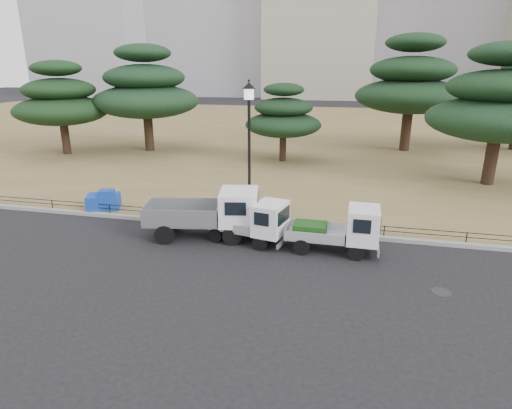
% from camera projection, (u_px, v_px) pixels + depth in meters
% --- Properties ---
extents(ground, '(220.00, 220.00, 0.00)m').
position_uv_depth(ground, '(243.00, 255.00, 15.42)').
color(ground, black).
extents(lawn, '(120.00, 56.00, 0.15)m').
position_uv_depth(lawn, '(319.00, 132.00, 43.75)').
color(lawn, olive).
rests_on(lawn, ground).
extents(curb, '(120.00, 0.25, 0.16)m').
position_uv_depth(curb, '(259.00, 228.00, 17.80)').
color(curb, gray).
rests_on(curb, ground).
extents(truck_large, '(4.65, 2.54, 1.92)m').
position_uv_depth(truck_large, '(209.00, 211.00, 16.79)').
color(truck_large, black).
rests_on(truck_large, ground).
extents(truck_kei_front, '(3.38, 1.95, 1.68)m').
position_uv_depth(truck_kei_front, '(252.00, 222.00, 16.36)').
color(truck_kei_front, black).
rests_on(truck_kei_front, ground).
extents(truck_kei_rear, '(3.32, 1.47, 1.73)m').
position_uv_depth(truck_kei_rear, '(340.00, 229.00, 15.51)').
color(truck_kei_rear, black).
rests_on(truck_kei_rear, ground).
extents(street_lamp, '(0.52, 0.52, 5.77)m').
position_uv_depth(street_lamp, '(249.00, 131.00, 16.97)').
color(street_lamp, black).
rests_on(street_lamp, lawn).
extents(pipe_fence, '(38.00, 0.04, 0.40)m').
position_uv_depth(pipe_fence, '(260.00, 219.00, 17.83)').
color(pipe_fence, black).
rests_on(pipe_fence, lawn).
extents(tarp_pile, '(1.70, 1.49, 0.95)m').
position_uv_depth(tarp_pile, '(104.00, 201.00, 19.92)').
color(tarp_pile, '#1643B1').
rests_on(tarp_pile, lawn).
extents(manhole, '(0.60, 0.60, 0.01)m').
position_uv_depth(manhole, '(441.00, 292.00, 12.90)').
color(manhole, '#2D2D30').
rests_on(manhole, ground).
extents(pine_west_far, '(6.73, 6.73, 6.80)m').
position_uv_depth(pine_west_far, '(60.00, 101.00, 31.40)').
color(pine_west_far, black).
rests_on(pine_west_far, lawn).
extents(pine_west_near, '(7.98, 7.98, 7.98)m').
position_uv_depth(pine_west_near, '(146.00, 90.00, 32.52)').
color(pine_west_near, black).
rests_on(pine_west_near, lawn).
extents(pine_center_left, '(5.22, 5.22, 5.31)m').
position_uv_depth(pine_center_left, '(283.00, 117.00, 29.19)').
color(pine_center_left, black).
rests_on(pine_center_left, lawn).
extents(pine_center_right, '(8.22, 8.22, 8.73)m').
position_uv_depth(pine_center_right, '(411.00, 84.00, 32.40)').
color(pine_center_right, black).
rests_on(pine_center_right, lawn).
extents(pine_east_near, '(7.54, 7.54, 7.61)m').
position_uv_depth(pine_east_near, '(500.00, 105.00, 22.89)').
color(pine_east_near, black).
rests_on(pine_east_near, lawn).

